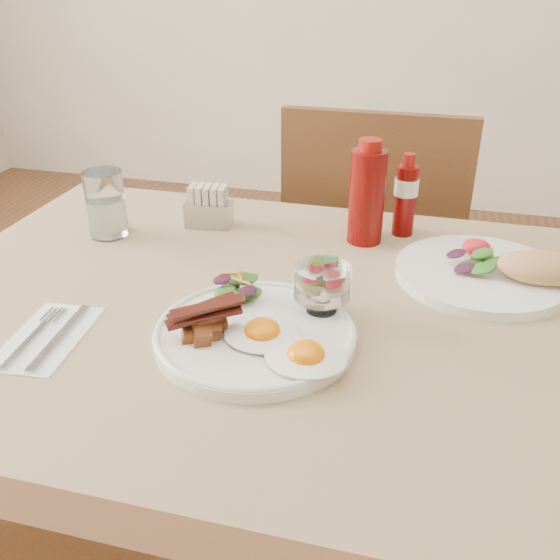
% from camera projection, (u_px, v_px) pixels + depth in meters
% --- Properties ---
extents(table, '(1.33, 0.88, 0.75)m').
position_uv_depth(table, '(325.00, 367.00, 0.96)').
color(table, brown).
rests_on(table, ground).
extents(chair_far, '(0.42, 0.42, 0.93)m').
position_uv_depth(chair_far, '(373.00, 262.00, 1.59)').
color(chair_far, brown).
rests_on(chair_far, ground).
extents(main_plate, '(0.28, 0.28, 0.02)m').
position_uv_depth(main_plate, '(255.00, 335.00, 0.86)').
color(main_plate, white).
rests_on(main_plate, table).
extents(fried_eggs, '(0.19, 0.14, 0.03)m').
position_uv_depth(fried_eggs, '(284.00, 344.00, 0.81)').
color(fried_eggs, white).
rests_on(fried_eggs, main_plate).
extents(bacon_potato_pile, '(0.10, 0.09, 0.05)m').
position_uv_depth(bacon_potato_pile, '(205.00, 321.00, 0.84)').
color(bacon_potato_pile, brown).
rests_on(bacon_potato_pile, main_plate).
extents(side_salad, '(0.08, 0.07, 0.04)m').
position_uv_depth(side_salad, '(237.00, 289.00, 0.93)').
color(side_salad, '#255316').
rests_on(side_salad, main_plate).
extents(fruit_cup, '(0.08, 0.08, 0.08)m').
position_uv_depth(fruit_cup, '(322.00, 282.00, 0.88)').
color(fruit_cup, white).
rests_on(fruit_cup, main_plate).
extents(second_plate, '(0.30, 0.28, 0.07)m').
position_uv_depth(second_plate, '(495.00, 271.00, 1.01)').
color(second_plate, white).
rests_on(second_plate, table).
extents(ketchup_bottle, '(0.07, 0.07, 0.19)m').
position_uv_depth(ketchup_bottle, '(367.00, 195.00, 1.12)').
color(ketchup_bottle, '#5A0605').
rests_on(ketchup_bottle, table).
extents(hot_sauce_bottle, '(0.05, 0.05, 0.16)m').
position_uv_depth(hot_sauce_bottle, '(406.00, 196.00, 1.15)').
color(hot_sauce_bottle, '#5A0605').
rests_on(hot_sauce_bottle, table).
extents(sugar_caddy, '(0.09, 0.06, 0.08)m').
position_uv_depth(sugar_caddy, '(209.00, 208.00, 1.21)').
color(sugar_caddy, '#A8A8AC').
rests_on(sugar_caddy, table).
extents(water_glass, '(0.07, 0.07, 0.12)m').
position_uv_depth(water_glass, '(106.00, 208.00, 1.16)').
color(water_glass, white).
rests_on(water_glass, table).
extents(napkin_cutlery, '(0.11, 0.18, 0.01)m').
position_uv_depth(napkin_cutlery, '(48.00, 337.00, 0.87)').
color(napkin_cutlery, white).
rests_on(napkin_cutlery, table).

